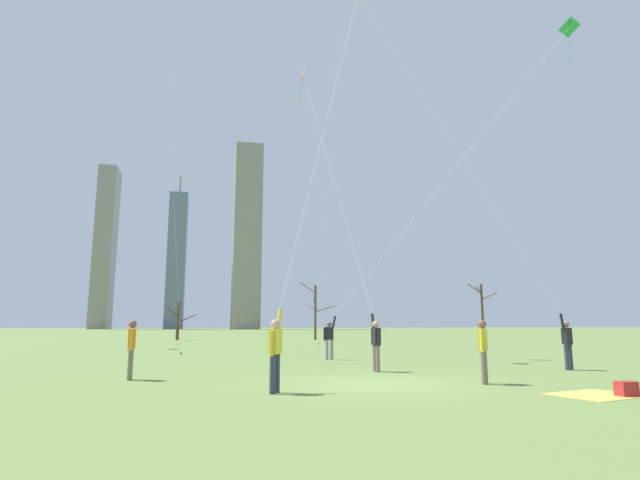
# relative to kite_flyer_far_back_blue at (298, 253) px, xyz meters

# --- Properties ---
(ground_plane) EXTENTS (400.00, 400.00, 0.00)m
(ground_plane) POSITION_rel_kite_flyer_far_back_blue_xyz_m (2.08, 0.68, -3.24)
(ground_plane) COLOR olive
(kite_flyer_far_back_blue) EXTENTS (5.31, 4.67, 18.83)m
(kite_flyer_far_back_blue) POSITION_rel_kite_flyer_far_back_blue_xyz_m (0.00, 0.00, 0.00)
(kite_flyer_far_back_blue) COLOR #33384C
(kite_flyer_far_back_blue) RESTS_ON ground
(kite_flyer_midfield_center_orange) EXTENTS (1.58, 6.58, 13.53)m
(kite_flyer_midfield_center_orange) POSITION_rel_kite_flyer_far_back_blue_xyz_m (3.14, 4.43, -1.02)
(kite_flyer_midfield_center_orange) COLOR #726656
(kite_flyer_midfield_center_orange) RESTS_ON ground
(kite_flyer_midfield_right_green) EXTENTS (11.40, 3.66, 15.62)m
(kite_flyer_midfield_right_green) POSITION_rel_kite_flyer_far_back_blue_xyz_m (4.44, 9.13, -0.60)
(kite_flyer_midfield_right_green) COLOR gray
(kite_flyer_midfield_right_green) RESTS_ON ground
(kite_flyer_foreground_right_pink) EXTENTS (13.70, 6.64, 14.16)m
(kite_flyer_foreground_right_pink) POSITION_rel_kite_flyer_far_back_blue_xyz_m (6.46, 1.33, 0.96)
(kite_flyer_foreground_right_pink) COLOR #33384C
(kite_flyer_foreground_right_pink) RESTS_ON ground
(bystander_watching_nearby) EXTENTS (0.36, 0.43, 1.62)m
(bystander_watching_nearby) POSITION_rel_kite_flyer_far_back_blue_xyz_m (4.86, -0.03, -2.34)
(bystander_watching_nearby) COLOR #726656
(bystander_watching_nearby) RESTS_ON ground
(bystander_far_off_by_trees) EXTENTS (0.24, 0.51, 1.62)m
(bystander_far_off_by_trees) POSITION_rel_kite_flyer_far_back_blue_xyz_m (-4.12, 3.00, -2.34)
(bystander_far_off_by_trees) COLOR #726656
(bystander_far_off_by_trees) RESTS_ON ground
(distant_kite_high_overhead_yellow) EXTENTS (1.72, 1.85, 29.97)m
(distant_kite_high_overhead_yellow) POSITION_rel_kite_flyer_far_back_blue_xyz_m (7.69, 24.94, 22.11)
(distant_kite_high_overhead_yellow) COLOR yellow
(distant_kite_high_overhead_yellow) RESTS_ON ground
(picnic_spot) EXTENTS (2.09, 1.81, 0.31)m
(picnic_spot) POSITION_rel_kite_flyer_far_back_blue_xyz_m (6.39, -2.58, -3.15)
(picnic_spot) COLOR #D8BF4C
(picnic_spot) RESTS_ON ground
(bare_tree_leftmost) EXTENTS (2.88, 2.88, 3.65)m
(bare_tree_leftmost) POSITION_rel_kite_flyer_far_back_blue_xyz_m (-4.62, 39.58, -1.26)
(bare_tree_leftmost) COLOR #4C3828
(bare_tree_leftmost) RESTS_ON ground
(bare_tree_center) EXTENTS (3.48, 2.91, 5.72)m
(bare_tree_center) POSITION_rel_kite_flyer_far_back_blue_xyz_m (8.54, 36.99, -0.37)
(bare_tree_center) COLOR brown
(bare_tree_center) RESTS_ON ground
(bare_tree_far_right_edge) EXTENTS (2.90, 1.34, 5.76)m
(bare_tree_far_right_edge) POSITION_rel_kite_flyer_far_back_blue_xyz_m (26.65, 36.70, -0.15)
(bare_tree_far_right_edge) COLOR #4C3828
(bare_tree_far_right_edge) RESTS_ON ground
(skyline_mid_tower_left) EXTENTS (5.57, 8.58, 49.17)m
(skyline_mid_tower_left) POSITION_rel_kite_flyer_far_back_blue_xyz_m (-11.16, 152.04, 18.16)
(skyline_mid_tower_left) COLOR slate
(skyline_mid_tower_left) RESTS_ON ground
(skyline_tall_tower) EXTENTS (8.42, 6.51, 57.15)m
(skyline_tall_tower) POSITION_rel_kite_flyer_far_back_blue_xyz_m (10.00, 141.13, 25.33)
(skyline_tall_tower) COLOR gray
(skyline_tall_tower) RESTS_ON ground
(skyline_slender_spire) EXTENTS (5.56, 10.42, 52.01)m
(skyline_slender_spire) POSITION_rel_kite_flyer_far_back_blue_xyz_m (-33.90, 159.37, 22.76)
(skyline_slender_spire) COLOR gray
(skyline_slender_spire) RESTS_ON ground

